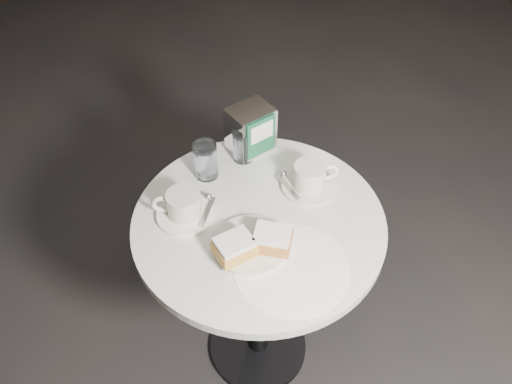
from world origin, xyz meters
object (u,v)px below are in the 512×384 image
Objects in this scene: coffee_cup_left at (184,207)px; napkin_dispenser at (251,130)px; beignet_plate at (252,244)px; water_glass_left at (206,161)px; cafe_table at (259,261)px; coffee_cup_right at (310,178)px; water_glass_right at (243,146)px.

coffee_cup_left is 0.34m from napkin_dispenser.
coffee_cup_left is (-0.13, 0.18, 0.01)m from beignet_plate.
coffee_cup_left is at bearing -129.32° from water_glass_left.
cafe_table is 0.30m from coffee_cup_right.
water_glass_left reaches higher than coffee_cup_left.
coffee_cup_right is 0.25m from napkin_dispenser.
coffee_cup_left is 1.14× the size of coffee_cup_right.
cafe_table is 7.25× the size of water_glass_right.
coffee_cup_right is (0.24, 0.15, 0.01)m from beignet_plate.
coffee_cup_right is 1.60× the size of water_glass_left.
coffee_cup_left and coffee_cup_right have the same top height.
coffee_cup_left reaches higher than cafe_table.
cafe_table is at bearing -4.36° from coffee_cup_left.
water_glass_right is (0.13, 0.03, -0.01)m from water_glass_left.
coffee_cup_left is 0.17m from water_glass_left.
napkin_dispenser is (0.17, 0.06, 0.02)m from water_glass_left.
coffee_cup_right is 1.21× the size of napkin_dispenser.
beignet_plate is 2.22× the size of water_glass_right.
coffee_cup_right is at bearing 16.23° from coffee_cup_left.
napkin_dispenser is (0.09, 0.28, 0.27)m from cafe_table.
coffee_cup_left is at bearing -159.07° from napkin_dispenser.
coffee_cup_right is at bearing -55.91° from water_glass_right.
beignet_plate is at bearing -139.72° from coffee_cup_right.
water_glass_left is 0.18m from napkin_dispenser.
napkin_dispenser reaches higher than water_glass_left.
cafe_table is 0.34m from water_glass_left.
water_glass_left is at bearing -168.35° from water_glass_right.
water_glass_left reaches higher than coffee_cup_right.
water_glass_right is at bearing 132.48° from coffee_cup_right.
coffee_cup_right reaches higher than beignet_plate.
coffee_cup_left is at bearing 154.35° from cafe_table.
water_glass_right reaches higher than cafe_table.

